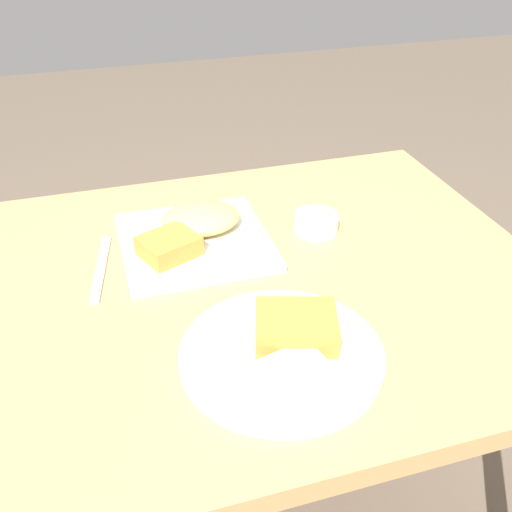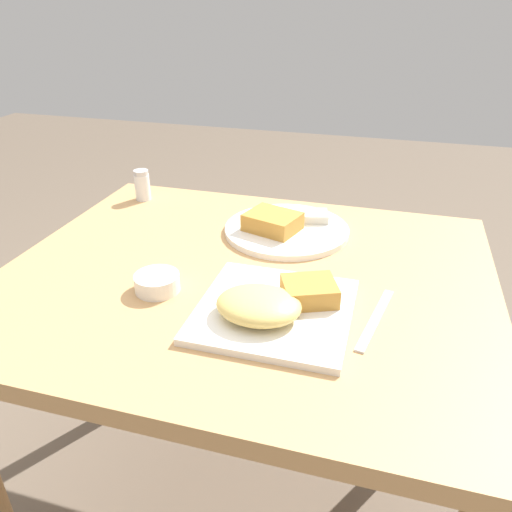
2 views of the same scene
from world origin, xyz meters
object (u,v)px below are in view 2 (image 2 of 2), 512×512
(plate_square_near, at_px, (273,306))
(plate_oval_far, at_px, (284,227))
(sauce_ramekin, at_px, (157,282))
(butter_knife, at_px, (376,319))
(salt_shaker, at_px, (142,187))

(plate_square_near, distance_m, plate_oval_far, 0.35)
(sauce_ramekin, height_order, butter_knife, sauce_ramekin)
(sauce_ramekin, xyz_separation_m, butter_knife, (0.41, 0.01, -0.02))
(plate_square_near, xyz_separation_m, sauce_ramekin, (-0.23, 0.02, -0.00))
(plate_oval_far, relative_size, salt_shaker, 3.54)
(plate_oval_far, xyz_separation_m, salt_shaker, (-0.42, 0.10, 0.02))
(sauce_ramekin, relative_size, salt_shaker, 1.04)
(salt_shaker, bearing_deg, sauce_ramekin, -59.70)
(salt_shaker, relative_size, butter_knife, 0.41)
(plate_oval_far, bearing_deg, sauce_ramekin, -118.69)
(plate_square_near, xyz_separation_m, plate_oval_far, (-0.06, 0.34, -0.01))
(sauce_ramekin, height_order, salt_shaker, salt_shaker)
(butter_knife, bearing_deg, sauce_ramekin, 102.92)
(plate_square_near, bearing_deg, butter_knife, 12.07)
(plate_square_near, distance_m, butter_knife, 0.18)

